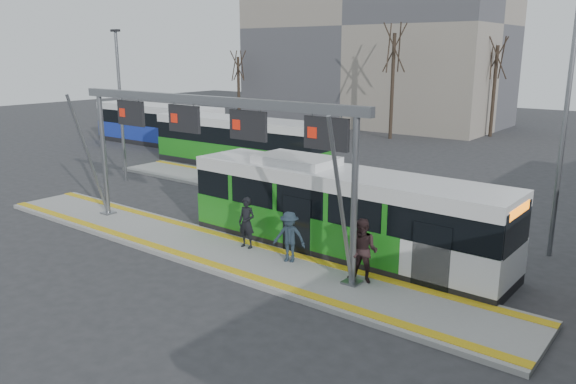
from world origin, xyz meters
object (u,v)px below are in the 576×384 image
object	(u,v)px
gantry	(207,127)
passenger_a	(247,223)
hero_bus	(340,212)
passenger_c	(289,237)
passenger_b	(363,251)

from	to	relation	value
gantry	passenger_a	distance (m)	3.54
hero_bus	passenger_c	distance (m)	2.18
gantry	passenger_a	world-z (taller)	gantry
hero_bus	passenger_a	bearing A→B (deg)	-143.64
gantry	passenger_c	bearing A→B (deg)	5.63
hero_bus	passenger_a	distance (m)	3.24
passenger_a	passenger_b	world-z (taller)	passenger_b
gantry	hero_bus	distance (m)	5.38
passenger_a	passenger_c	xyz separation A→B (m)	(1.99, -0.17, -0.06)
gantry	passenger_b	xyz separation A→B (m)	(6.01, 0.35, -3.19)
passenger_a	gantry	bearing A→B (deg)	-162.95
passenger_a	passenger_c	bearing A→B (deg)	-8.43
passenger_a	passenger_c	distance (m)	2.00
hero_bus	passenger_b	distance (m)	2.93
passenger_b	passenger_c	bearing A→B (deg)	173.53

